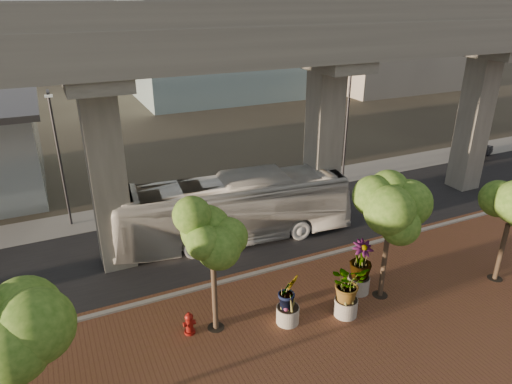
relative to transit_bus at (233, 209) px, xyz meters
name	(u,v)px	position (x,y,z in m)	size (l,w,h in m)	color
ground	(242,255)	(-0.30, -1.86, -1.82)	(160.00, 160.00, 0.00)	#322D24
brick_plaza	(325,354)	(-0.30, -9.86, -1.79)	(70.00, 13.00, 0.06)	brown
asphalt_road	(228,238)	(-0.30, 0.14, -1.80)	(90.00, 8.00, 0.04)	black
curb_strip	(258,273)	(-0.30, -3.86, -1.74)	(70.00, 0.25, 0.16)	gray
far_sidewalk	(197,201)	(-0.30, 5.64, -1.79)	(90.00, 3.00, 0.06)	gray
transit_viaduct	(224,111)	(-0.30, 0.14, 5.46)	(72.00, 5.60, 12.40)	gray
transit_bus	(233,209)	(0.00, 0.00, 0.00)	(3.07, 13.09, 3.65)	silver
parked_car	(476,151)	(23.62, 4.14, -1.16)	(1.40, 4.04, 1.33)	black
fire_hydrant	(189,323)	(-4.61, -6.55, -1.29)	(0.50, 0.45, 0.99)	maroon
planter_front	(348,285)	(1.77, -8.24, -0.29)	(2.21, 2.21, 2.43)	#A7A397
planter_right	(361,262)	(3.26, -7.12, -0.19)	(2.43, 2.43, 2.60)	gray
planter_left	(288,294)	(-0.71, -7.63, -0.34)	(2.13, 2.13, 2.35)	gray
street_tree_far_west	(7,325)	(-10.35, -8.96, 2.45)	(3.42, 3.42, 5.79)	#4F3D2D
street_tree_near_west	(212,234)	(-3.55, -6.70, 2.59)	(3.03, 3.03, 5.76)	#4F3D2D
street_tree_near_east	(391,208)	(4.01, -7.77, 2.61)	(3.39, 3.39, 5.94)	#4F3D2D
streetlamp_west	(58,151)	(-8.16, 5.53, 2.85)	(0.40, 1.16, 8.01)	#2E2F33
streetlamp_east	(349,109)	(10.61, 4.57, 3.55)	(0.46, 1.33, 9.21)	#2A2A2E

